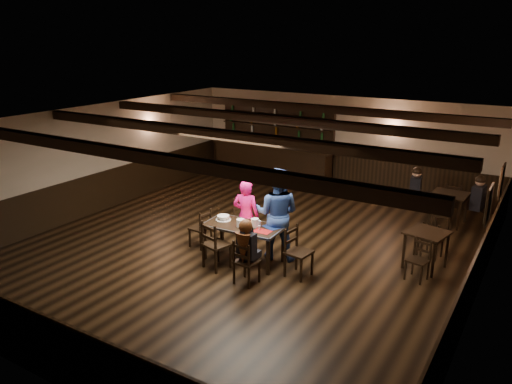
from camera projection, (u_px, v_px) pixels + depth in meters
The scene contains 25 objects.
ground at pixel (247, 247), 10.61m from camera, with size 10.00×10.00×0.00m, color black.
room_shell at pixel (248, 167), 10.11m from camera, with size 9.02×10.02×2.71m.
dining_table at pixel (243, 229), 9.79m from camera, with size 1.59×0.85×0.75m.
chair_near_left at pixel (213, 242), 9.46m from camera, with size 0.54×0.53×0.96m.
chair_near_right at pixel (244, 260), 8.88m from camera, with size 0.42×0.41×0.84m.
chair_end_left at pixel (203, 226), 10.47m from camera, with size 0.40×0.42×0.83m.
chair_end_right at pixel (295, 247), 9.23m from camera, with size 0.47×0.49×0.95m.
chair_far_pushed at pixel (242, 213), 11.21m from camera, with size 0.53×0.53×0.82m.
woman_pink at pixel (246, 216), 10.24m from camera, with size 0.56×0.37×1.53m, color #DA1554.
man_blue at pixel (277, 214), 9.88m from camera, with size 0.90×0.70×1.86m, color navy.
seated_person at pixel (246, 241), 8.82m from camera, with size 0.33×0.49×0.80m.
cake at pixel (223, 218), 10.03m from camera, with size 0.31×0.31×0.10m.
plate_stack_a at pixel (241, 223), 9.68m from camera, with size 0.16×0.16×0.15m, color white.
plate_stack_b at pixel (255, 223), 9.65m from camera, with size 0.15×0.15×0.17m, color white.
tea_light at pixel (248, 223), 9.81m from camera, with size 0.05×0.05×0.06m.
salt_shaker at pixel (259, 228), 9.52m from camera, with size 0.03×0.03×0.08m, color silver.
pepper_shaker at pixel (259, 227), 9.54m from camera, with size 0.03×0.03×0.08m, color #A5A8AD.
drink_glass at pixel (259, 223), 9.70m from camera, with size 0.08×0.08×0.12m, color silver.
menu_red at pixel (262, 231), 9.46m from camera, with size 0.34×0.23×0.00m, color #9F1112.
menu_blue at pixel (271, 227), 9.66m from camera, with size 0.33×0.23×0.00m, color navy.
bar_counter at pixel (273, 158), 15.24m from camera, with size 3.95×0.70×2.20m.
back_table_a at pixel (427, 237), 9.48m from camera, with size 0.85×0.85×0.75m.
back_table_b at pixel (449, 198), 11.76m from camera, with size 0.84×0.84×0.75m.
bg_patron_left at pixel (416, 183), 12.10m from camera, with size 0.29×0.42×0.81m.
bg_patron_right at pixel (479, 193), 11.40m from camera, with size 0.29×0.42×0.81m.
Camera 1 is at (5.25, -8.24, 4.30)m, focal length 35.00 mm.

